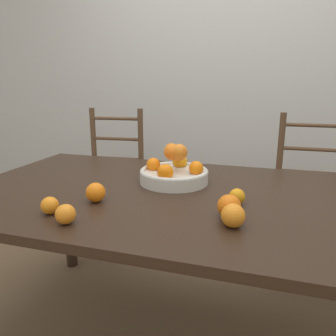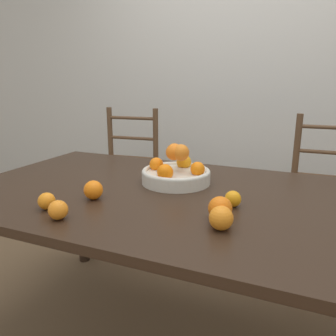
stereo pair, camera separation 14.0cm
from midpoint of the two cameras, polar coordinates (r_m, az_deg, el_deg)
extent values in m
cube|color=beige|center=(2.85, 15.40, 16.26)|extent=(8.00, 0.06, 2.60)
cube|color=black|center=(1.38, 4.56, -5.10)|extent=(1.88, 1.05, 0.03)
cylinder|color=black|center=(2.26, -13.15, -7.49)|extent=(0.07, 0.07, 0.72)
cylinder|color=beige|center=(1.50, 4.07, -1.64)|extent=(0.31, 0.31, 0.05)
torus|color=beige|center=(1.50, 4.08, -0.67)|extent=(0.31, 0.31, 0.02)
sphere|color=orange|center=(1.46, 7.92, -0.20)|extent=(0.06, 0.06, 0.06)
sphere|color=orange|center=(1.58, 5.31, 1.02)|extent=(0.07, 0.07, 0.07)
sphere|color=orange|center=(1.53, 0.57, 0.60)|extent=(0.07, 0.07, 0.07)
sphere|color=orange|center=(1.40, 2.36, -0.79)|extent=(0.07, 0.07, 0.07)
sphere|color=orange|center=(1.46, 5.01, 2.67)|extent=(0.08, 0.08, 0.08)
sphere|color=orange|center=(1.51, 3.78, 3.00)|extent=(0.07, 0.07, 0.07)
sphere|color=orange|center=(1.47, 3.76, 2.73)|extent=(0.07, 0.07, 0.07)
sphere|color=orange|center=(1.12, 12.64, -6.94)|extent=(0.08, 0.08, 0.08)
sphere|color=orange|center=(1.25, 14.42, -5.28)|extent=(0.06, 0.06, 0.06)
sphere|color=orange|center=(1.25, -17.41, -5.57)|extent=(0.06, 0.06, 0.06)
sphere|color=orange|center=(1.31, -9.91, -3.83)|extent=(0.08, 0.08, 0.08)
sphere|color=orange|center=(1.06, 13.05, -8.56)|extent=(0.08, 0.08, 0.08)
sphere|color=orange|center=(1.14, -15.30, -7.12)|extent=(0.07, 0.07, 0.07)
cylinder|color=#513823|center=(2.46, -11.71, -8.74)|extent=(0.04, 0.04, 0.46)
cylinder|color=#513823|center=(2.31, -3.31, -10.05)|extent=(0.04, 0.04, 0.46)
cylinder|color=#513823|center=(2.67, -8.30, -0.46)|extent=(0.04, 0.04, 1.01)
cylinder|color=#513823|center=(2.54, -0.53, -1.14)|extent=(0.04, 0.04, 1.01)
cube|color=#513823|center=(2.45, -6.08, -2.44)|extent=(0.46, 0.44, 0.04)
cylinder|color=#513823|center=(2.57, -4.58, 1.82)|extent=(0.38, 0.06, 0.02)
cylinder|color=#513823|center=(2.54, -4.65, 5.20)|extent=(0.38, 0.06, 0.02)
cylinder|color=#513823|center=(2.52, -4.72, 8.65)|extent=(0.38, 0.06, 0.02)
cylinder|color=#513823|center=(2.09, 21.75, -13.95)|extent=(0.04, 0.04, 0.46)
cylinder|color=#513823|center=(2.32, 22.49, -3.80)|extent=(0.04, 0.04, 1.01)
cube|color=#513823|center=(2.17, 27.45, -6.31)|extent=(0.43, 0.41, 0.04)
cylinder|color=#513823|center=(2.30, 27.50, -1.36)|extent=(0.38, 0.03, 0.02)
cylinder|color=#513823|center=(2.27, 27.96, 2.37)|extent=(0.38, 0.03, 0.02)
cylinder|color=#513823|center=(2.25, 28.43, 6.20)|extent=(0.38, 0.03, 0.02)
camera|label=1|loc=(0.07, -87.14, 0.75)|focal=35.00mm
camera|label=2|loc=(0.07, 92.86, -0.75)|focal=35.00mm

